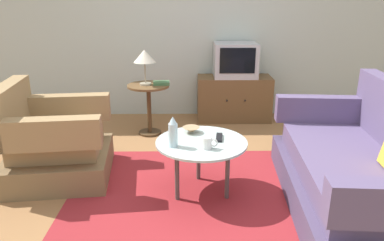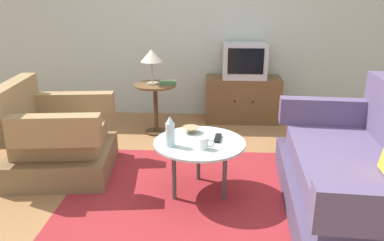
{
  "view_description": "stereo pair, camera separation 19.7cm",
  "coord_description": "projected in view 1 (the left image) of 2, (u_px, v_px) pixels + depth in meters",
  "views": [
    {
      "loc": [
        -0.06,
        -2.68,
        1.58
      ],
      "look_at": [
        -0.02,
        0.32,
        0.55
      ],
      "focal_mm": 34.44,
      "sensor_mm": 36.0,
      "label": 1
    },
    {
      "loc": [
        0.14,
        -2.68,
        1.58
      ],
      "look_at": [
        -0.02,
        0.32,
        0.55
      ],
      "focal_mm": 34.44,
      "sensor_mm": 36.0,
      "label": 2
    }
  ],
  "objects": [
    {
      "name": "couch",
      "position": [
        360.0,
        173.0,
        2.78
      ],
      "size": [
        1.03,
        1.89,
        0.92
      ],
      "rotation": [
        0.0,
        0.0,
        1.5
      ],
      "color": "#4B3E5C",
      "rests_on": "ground"
    },
    {
      "name": "table_lamp",
      "position": [
        145.0,
        57.0,
        4.12
      ],
      "size": [
        0.25,
        0.25,
        0.4
      ],
      "color": "#9E937A",
      "rests_on": "side_table"
    },
    {
      "name": "armchair",
      "position": [
        52.0,
        145.0,
        3.28
      ],
      "size": [
        0.96,
        0.94,
        0.86
      ],
      "rotation": [
        0.0,
        0.0,
        -1.46
      ],
      "color": "brown",
      "rests_on": "ground"
    },
    {
      "name": "area_rug",
      "position": [
        201.0,
        191.0,
        3.11
      ],
      "size": [
        2.2,
        1.69,
        0.0
      ],
      "primitive_type": "cube",
      "color": "maroon",
      "rests_on": "ground"
    },
    {
      "name": "mug",
      "position": [
        207.0,
        143.0,
        2.81
      ],
      "size": [
        0.12,
        0.07,
        0.09
      ],
      "color": "white",
      "rests_on": "coffee_table"
    },
    {
      "name": "side_table",
      "position": [
        149.0,
        99.0,
        4.28
      ],
      "size": [
        0.48,
        0.48,
        0.6
      ],
      "color": "brown",
      "rests_on": "ground"
    },
    {
      "name": "vase",
      "position": [
        173.0,
        132.0,
        2.83
      ],
      "size": [
        0.07,
        0.07,
        0.25
      ],
      "color": "silver",
      "rests_on": "coffee_table"
    },
    {
      "name": "bowl",
      "position": [
        191.0,
        130.0,
        3.14
      ],
      "size": [
        0.15,
        0.15,
        0.05
      ],
      "color": "tan",
      "rests_on": "coffee_table"
    },
    {
      "name": "coffee_table",
      "position": [
        201.0,
        146.0,
        2.98
      ],
      "size": [
        0.74,
        0.74,
        0.46
      ],
      "color": "#B2C6C1",
      "rests_on": "ground"
    },
    {
      "name": "back_wall",
      "position": [
        192.0,
        13.0,
        4.76
      ],
      "size": [
        9.0,
        0.12,
        2.7
      ],
      "primitive_type": "cube",
      "color": "#B2BCB2",
      "rests_on": "ground"
    },
    {
      "name": "tv_stand",
      "position": [
        234.0,
        98.0,
        4.83
      ],
      "size": [
        0.95,
        0.43,
        0.58
      ],
      "color": "brown",
      "rests_on": "ground"
    },
    {
      "name": "book",
      "position": [
        161.0,
        83.0,
        4.23
      ],
      "size": [
        0.2,
        0.16,
        0.03
      ],
      "rotation": [
        0.0,
        0.0,
        0.08
      ],
      "color": "#3D663D",
      "rests_on": "side_table"
    },
    {
      "name": "television",
      "position": [
        235.0,
        60.0,
        4.67
      ],
      "size": [
        0.54,
        0.43,
        0.43
      ],
      "color": "#B7B7BC",
      "rests_on": "tv_stand"
    },
    {
      "name": "tv_remote_dark",
      "position": [
        219.0,
        137.0,
        3.02
      ],
      "size": [
        0.07,
        0.18,
        0.02
      ],
      "rotation": [
        0.0,
        0.0,
        4.6
      ],
      "color": "black",
      "rests_on": "coffee_table"
    },
    {
      "name": "ground_plane",
      "position": [
        195.0,
        196.0,
        3.05
      ],
      "size": [
        16.0,
        16.0,
        0.0
      ],
      "primitive_type": "plane",
      "color": "olive"
    }
  ]
}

